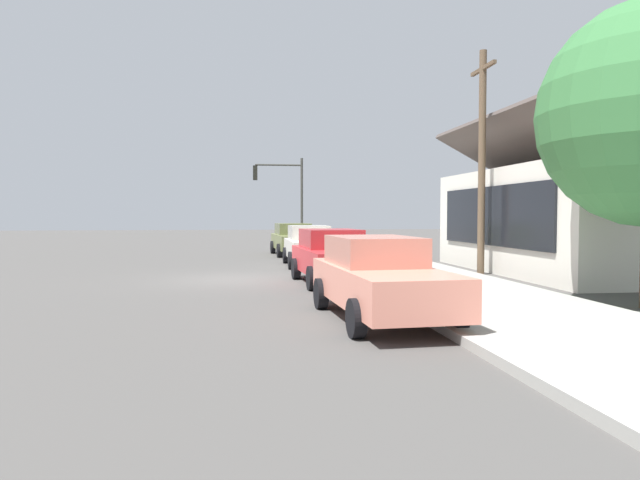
{
  "coord_description": "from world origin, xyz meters",
  "views": [
    {
      "loc": [
        18.12,
        0.13,
        2.02
      ],
      "look_at": [
        -3.27,
        3.14,
        1.07
      ],
      "focal_mm": 32.16,
      "sensor_mm": 36.0,
      "label": 1
    }
  ],
  "objects_px": {
    "car_coral": "(379,277)",
    "fire_hydrant_red": "(355,258)",
    "car_olive": "(294,239)",
    "car_cherry": "(333,256)",
    "traffic_light_main": "(283,189)",
    "car_ivory": "(310,245)",
    "utility_pole_wooden": "(482,158)"
  },
  "relations": [
    {
      "from": "car_ivory",
      "to": "car_cherry",
      "type": "relative_size",
      "value": 0.97
    },
    {
      "from": "car_olive",
      "to": "traffic_light_main",
      "type": "xyz_separation_m",
      "value": [
        -3.45,
        -0.28,
        2.67
      ]
    },
    {
      "from": "car_olive",
      "to": "utility_pole_wooden",
      "type": "relative_size",
      "value": 0.64
    },
    {
      "from": "car_olive",
      "to": "traffic_light_main",
      "type": "bearing_deg",
      "value": -178.24
    },
    {
      "from": "car_olive",
      "to": "car_coral",
      "type": "height_order",
      "value": "same"
    },
    {
      "from": "car_olive",
      "to": "car_cherry",
      "type": "height_order",
      "value": "same"
    },
    {
      "from": "car_cherry",
      "to": "utility_pole_wooden",
      "type": "distance_m",
      "value": 6.43
    },
    {
      "from": "car_cherry",
      "to": "car_coral",
      "type": "height_order",
      "value": "same"
    },
    {
      "from": "utility_pole_wooden",
      "to": "car_coral",
      "type": "bearing_deg",
      "value": -35.49
    },
    {
      "from": "car_cherry",
      "to": "car_coral",
      "type": "distance_m",
      "value": 5.84
    },
    {
      "from": "car_olive",
      "to": "traffic_light_main",
      "type": "height_order",
      "value": "traffic_light_main"
    },
    {
      "from": "car_coral",
      "to": "car_olive",
      "type": "bearing_deg",
      "value": 176.89
    },
    {
      "from": "car_olive",
      "to": "car_cherry",
      "type": "distance_m",
      "value": 12.0
    },
    {
      "from": "car_olive",
      "to": "utility_pole_wooden",
      "type": "xyz_separation_m",
      "value": [
        10.26,
        5.38,
        3.11
      ]
    },
    {
      "from": "car_ivory",
      "to": "car_cherry",
      "type": "distance_m",
      "value": 5.93
    },
    {
      "from": "car_ivory",
      "to": "car_coral",
      "type": "distance_m",
      "value": 11.77
    },
    {
      "from": "car_cherry",
      "to": "traffic_light_main",
      "type": "height_order",
      "value": "traffic_light_main"
    },
    {
      "from": "car_coral",
      "to": "fire_hydrant_red",
      "type": "bearing_deg",
      "value": 168.21
    },
    {
      "from": "car_cherry",
      "to": "car_coral",
      "type": "bearing_deg",
      "value": -3.78
    },
    {
      "from": "car_olive",
      "to": "fire_hydrant_red",
      "type": "bearing_deg",
      "value": 6.21
    },
    {
      "from": "car_coral",
      "to": "traffic_light_main",
      "type": "height_order",
      "value": "traffic_light_main"
    },
    {
      "from": "traffic_light_main",
      "to": "car_olive",
      "type": "bearing_deg",
      "value": 4.57
    },
    {
      "from": "fire_hydrant_red",
      "to": "car_coral",
      "type": "bearing_deg",
      "value": -8.73
    },
    {
      "from": "car_olive",
      "to": "car_ivory",
      "type": "distance_m",
      "value": 6.06
    },
    {
      "from": "car_ivory",
      "to": "fire_hydrant_red",
      "type": "height_order",
      "value": "car_ivory"
    },
    {
      "from": "car_cherry",
      "to": "car_ivory",
      "type": "bearing_deg",
      "value": 176.38
    },
    {
      "from": "car_coral",
      "to": "traffic_light_main",
      "type": "relative_size",
      "value": 0.95
    },
    {
      "from": "car_ivory",
      "to": "fire_hydrant_red",
      "type": "relative_size",
      "value": 6.2
    },
    {
      "from": "car_ivory",
      "to": "utility_pole_wooden",
      "type": "distance_m",
      "value": 7.46
    },
    {
      "from": "car_coral",
      "to": "utility_pole_wooden",
      "type": "xyz_separation_m",
      "value": [
        -7.57,
        5.4,
        3.11
      ]
    },
    {
      "from": "car_coral",
      "to": "traffic_light_main",
      "type": "xyz_separation_m",
      "value": [
        -21.28,
        -0.26,
        2.68
      ]
    },
    {
      "from": "fire_hydrant_red",
      "to": "utility_pole_wooden",
      "type": "bearing_deg",
      "value": 68.9
    }
  ]
}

